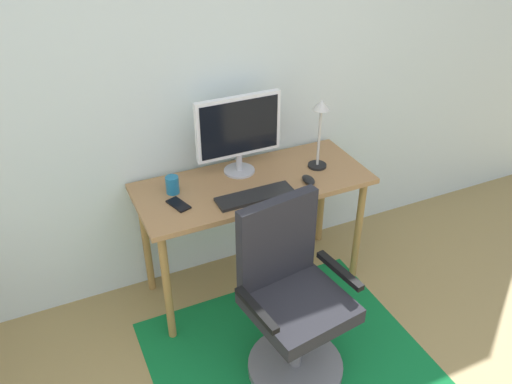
{
  "coord_description": "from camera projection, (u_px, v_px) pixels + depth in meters",
  "views": [
    {
      "loc": [
        -1.0,
        -0.45,
        2.29
      ],
      "look_at": [
        -0.05,
        1.6,
        0.85
      ],
      "focal_mm": 36.86,
      "sensor_mm": 36.0,
      "label": 1
    }
  ],
  "objects": [
    {
      "name": "office_chair",
      "position": [
        292.0,
        308.0,
        2.61
      ],
      "size": [
        0.57,
        0.51,
        0.97
      ],
      "rotation": [
        0.0,
        0.0,
        0.14
      ],
      "color": "slate",
      "rests_on": "ground"
    },
    {
      "name": "keyboard",
      "position": [
        255.0,
        196.0,
        2.82
      ],
      "size": [
        0.43,
        0.13,
        0.02
      ],
      "primitive_type": "cube",
      "color": "black",
      "rests_on": "desk"
    },
    {
      "name": "coffee_cup",
      "position": [
        172.0,
        185.0,
        2.84
      ],
      "size": [
        0.07,
        0.07,
        0.1
      ],
      "primitive_type": "cylinder",
      "color": "#1D678F",
      "rests_on": "desk"
    },
    {
      "name": "monitor",
      "position": [
        239.0,
        129.0,
        2.92
      ],
      "size": [
        0.5,
        0.18,
        0.47
      ],
      "color": "#B2B2B7",
      "rests_on": "desk"
    },
    {
      "name": "desk_lamp",
      "position": [
        320.0,
        122.0,
        2.96
      ],
      "size": [
        0.11,
        0.11,
        0.42
      ],
      "color": "black",
      "rests_on": "desk"
    },
    {
      "name": "wall_back",
      "position": [
        219.0,
        70.0,
        2.92
      ],
      "size": [
        6.0,
        0.1,
        2.6
      ],
      "primitive_type": "cube",
      "color": "silver",
      "rests_on": "ground"
    },
    {
      "name": "desk",
      "position": [
        254.0,
        195.0,
        3.02
      ],
      "size": [
        1.33,
        0.55,
        0.75
      ],
      "color": "#9F7245",
      "rests_on": "ground"
    },
    {
      "name": "area_rug",
      "position": [
        286.0,
        355.0,
        2.86
      ],
      "size": [
        1.42,
        1.15,
        0.01
      ],
      "primitive_type": "cube",
      "color": "#0F6A2F",
      "rests_on": "ground"
    },
    {
      "name": "cell_phone",
      "position": [
        178.0,
        204.0,
        2.76
      ],
      "size": [
        0.11,
        0.15,
        0.01
      ],
      "primitive_type": "cube",
      "rotation": [
        0.0,
        0.0,
        0.31
      ],
      "color": "black",
      "rests_on": "desk"
    },
    {
      "name": "computer_mouse",
      "position": [
        308.0,
        180.0,
        2.95
      ],
      "size": [
        0.06,
        0.1,
        0.03
      ],
      "primitive_type": "ellipsoid",
      "color": "black",
      "rests_on": "desk"
    }
  ]
}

